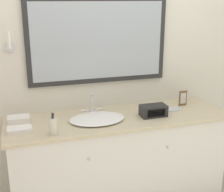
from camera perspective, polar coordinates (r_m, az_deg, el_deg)
The scene contains 9 objects.
wall_back at distance 2.98m, azimuth -0.81°, elevation 5.87°, with size 8.00×0.18×2.55m.
vanity_counter at distance 2.98m, azimuth 1.17°, elevation -11.59°, with size 1.98×0.62×0.87m.
sink_basin at distance 2.71m, azimuth -2.79°, elevation -4.06°, with size 0.48×0.39×0.20m.
soap_bottle at distance 2.46m, azimuth -10.72°, elevation -5.41°, with size 0.06×0.06×0.18m.
appliance_box at distance 2.81m, azimuth 7.58°, elevation -2.68°, with size 0.23×0.13×0.10m.
picture_frame at distance 3.13m, azimuth 12.84°, elevation -0.39°, with size 0.08×0.01×0.15m.
hand_towel_near_sink at distance 2.59m, azimuth -16.54°, elevation -5.90°, with size 0.19×0.11×0.04m.
hand_towel_far_corner at distance 2.79m, azimuth -16.70°, elevation -4.07°, with size 0.18×0.13×0.05m.
metal_tray at distance 3.01m, azimuth 10.77°, elevation -2.38°, with size 0.19×0.10×0.01m.
Camera 1 is at (-0.82, -2.15, 1.89)m, focal length 50.00 mm.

